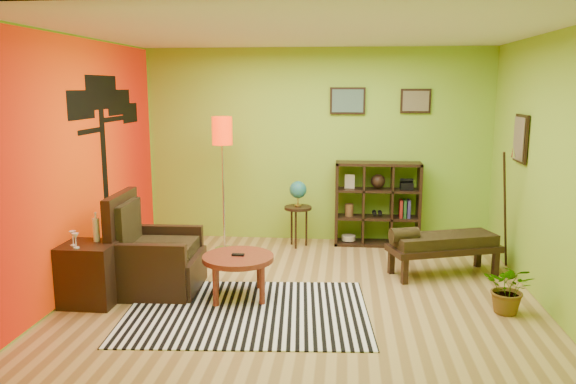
# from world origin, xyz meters

# --- Properties ---
(ground) EXTENTS (5.00, 5.00, 0.00)m
(ground) POSITION_xyz_m (0.00, 0.00, 0.00)
(ground) COLOR tan
(ground) RESTS_ON ground
(room_shell) EXTENTS (5.04, 4.54, 2.82)m
(room_shell) POSITION_xyz_m (-0.09, 0.01, 1.80)
(room_shell) COLOR #8DC331
(room_shell) RESTS_ON ground
(zebra_rug) EXTENTS (2.57, 1.92, 0.01)m
(zebra_rug) POSITION_xyz_m (-0.53, -0.60, 0.01)
(zebra_rug) COLOR white
(zebra_rug) RESTS_ON ground
(coffee_table) EXTENTS (0.76, 0.76, 0.49)m
(coffee_table) POSITION_xyz_m (-0.69, -0.21, 0.40)
(coffee_table) COLOR maroon
(coffee_table) RESTS_ON ground
(armchair) EXTENTS (0.94, 0.95, 1.10)m
(armchair) POSITION_xyz_m (-1.69, -0.06, 0.33)
(armchair) COLOR black
(armchair) RESTS_ON ground
(side_cabinet) EXTENTS (0.55, 0.50, 0.96)m
(side_cabinet) POSITION_xyz_m (-2.20, -0.54, 0.33)
(side_cabinet) COLOR black
(side_cabinet) RESTS_ON ground
(floor_lamp) EXTENTS (0.28, 0.28, 1.85)m
(floor_lamp) POSITION_xyz_m (-1.22, 1.52, 1.50)
(floor_lamp) COLOR silver
(floor_lamp) RESTS_ON ground
(globe_table) EXTENTS (0.39, 0.39, 0.94)m
(globe_table) POSITION_xyz_m (-0.22, 1.83, 0.72)
(globe_table) COLOR black
(globe_table) RESTS_ON ground
(cube_shelf) EXTENTS (1.20, 0.35, 1.20)m
(cube_shelf) POSITION_xyz_m (0.91, 2.03, 0.60)
(cube_shelf) COLOR black
(cube_shelf) RESTS_ON ground
(bench) EXTENTS (1.41, 0.89, 0.62)m
(bench) POSITION_xyz_m (1.60, 0.76, 0.40)
(bench) COLOR black
(bench) RESTS_ON ground
(potted_plant) EXTENTS (0.65, 0.68, 0.41)m
(potted_plant) POSITION_xyz_m (2.09, -0.36, 0.21)
(potted_plant) COLOR #26661E
(potted_plant) RESTS_ON ground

